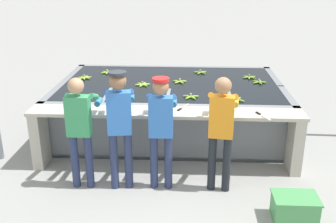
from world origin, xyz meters
TOP-DOWN VIEW (x-y plane):
  - ground_plane at (0.00, 0.00)m, footprint 80.00×80.00m
  - wash_tank at (0.00, 1.74)m, footprint 4.09×2.61m
  - work_ledge at (0.00, 0.23)m, footprint 4.09×0.45m
  - worker_0 at (-1.12, -0.36)m, footprint 0.41×0.71m
  - worker_1 at (-0.58, -0.36)m, footprint 0.46×0.74m
  - worker_2 at (-0.02, -0.32)m, footprint 0.41×0.71m
  - worker_3 at (0.78, -0.34)m, footprint 0.47×0.73m
  - banana_bunch_floating_0 at (-1.65, 1.95)m, footprint 0.27×0.28m
  - banana_bunch_floating_1 at (1.11, 0.77)m, footprint 0.25×0.25m
  - banana_bunch_floating_2 at (1.50, 2.15)m, footprint 0.27×0.28m
  - banana_bunch_floating_3 at (0.38, 0.88)m, footprint 0.28×0.27m
  - banana_bunch_floating_4 at (0.17, 1.78)m, footprint 0.28×0.27m
  - banana_bunch_floating_5 at (0.57, 2.47)m, footprint 0.27×0.27m
  - banana_bunch_floating_6 at (1.63, 1.82)m, footprint 0.27×0.28m
  - banana_bunch_floating_7 at (-0.49, 1.54)m, footprint 0.28×0.28m
  - banana_bunch_floating_8 at (-1.30, 2.37)m, footprint 0.26×0.28m
  - knife_0 at (1.38, 0.12)m, footprint 0.17×0.33m
  - knife_1 at (0.24, 0.34)m, footprint 0.18×0.33m
  - crate at (1.66, -1.03)m, footprint 0.55×0.39m

SIDE VIEW (x-z plane):
  - ground_plane at x=0.00m, z-range 0.00..0.00m
  - crate at x=1.66m, z-range 0.00..0.33m
  - wash_tank at x=0.00m, z-range -0.01..0.93m
  - work_ledge at x=0.00m, z-range 0.18..1.12m
  - knife_0 at x=1.38m, z-range 0.93..0.95m
  - knife_1 at x=0.24m, z-range 0.93..0.95m
  - worker_0 at x=-1.12m, z-range 0.15..1.74m
  - banana_bunch_floating_0 at x=-1.65m, z-range 0.91..0.99m
  - banana_bunch_floating_2 at x=1.50m, z-range 0.91..0.99m
  - banana_bunch_floating_7 at x=-0.49m, z-range 0.91..0.99m
  - banana_bunch_floating_8 at x=-1.30m, z-range 0.91..0.99m
  - banana_bunch_floating_3 at x=0.38m, z-range 0.91..0.99m
  - banana_bunch_floating_4 at x=0.17m, z-range 0.91..0.99m
  - banana_bunch_floating_5 at x=0.57m, z-range 0.91..0.99m
  - banana_bunch_floating_6 at x=1.63m, z-range 0.91..0.99m
  - banana_bunch_floating_1 at x=1.11m, z-range 0.91..0.99m
  - worker_2 at x=-0.02m, z-range 0.16..1.76m
  - worker_3 at x=0.78m, z-range 0.16..1.78m
  - worker_1 at x=-0.58m, z-range 0.18..1.86m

